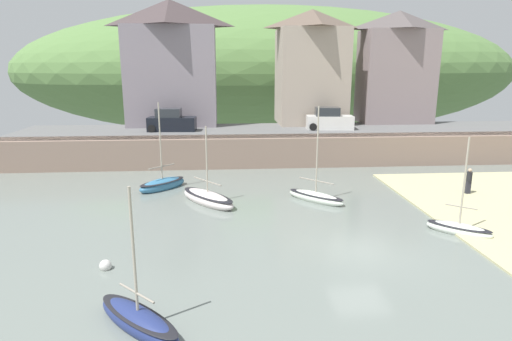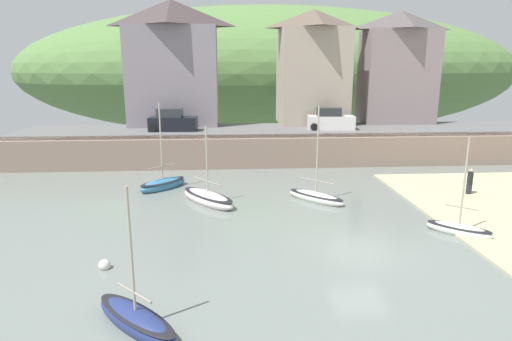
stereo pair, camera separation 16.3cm
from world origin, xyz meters
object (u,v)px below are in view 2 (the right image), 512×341
Objects in this scene: fishing_boat_green at (459,229)px; sailboat_white_hull at (208,198)px; waterfront_building_left at (173,63)px; sailboat_blue_trim at (163,184)px; rowboat_small_beached at (136,319)px; waterfront_building_centre at (313,67)px; person_on_slipway at (470,180)px; parked_car_near_slipway at (172,122)px; parked_car_by_wall at (330,120)px; waterfront_building_right at (398,67)px; motorboat_with_cabin at (316,197)px; mooring_buoy at (104,265)px.

sailboat_white_hull is at bearing -164.88° from fishing_boat_green.
waterfront_building_left is 16.61m from sailboat_blue_trim.
rowboat_small_beached is (-1.72, -12.51, -0.02)m from sailboat_white_hull.
waterfront_building_centre is 6.62× the size of person_on_slipway.
parked_car_by_wall is (13.97, 0.00, 0.00)m from parked_car_near_slipway.
waterfront_building_right is 2.54× the size of parked_car_near_slipway.
motorboat_with_cabin is at bearing 175.85° from fishing_boat_green.
person_on_slipway is at bearing -95.81° from waterfront_building_right.
sailboat_white_hull is at bearing 65.49° from mooring_buoy.
waterfront_building_right reaches higher than motorboat_with_cabin.
rowboat_small_beached reaches higher than person_on_slipway.
fishing_boat_green reaches higher than rowboat_small_beached.
sailboat_white_hull is 6.48m from motorboat_with_cabin.
waterfront_building_centre is at bearing 110.95° from person_on_slipway.
rowboat_small_beached is 1.13× the size of parked_car_near_slipway.
waterfront_building_left is 2.70× the size of parked_car_by_wall.
waterfront_building_left is 27.47m from mooring_buoy.
parked_car_by_wall is at bearing 3.47° from parked_car_near_slipway.
sailboat_blue_trim is at bearing 86.50° from mooring_buoy.
sailboat_blue_trim is at bearing -84.05° from parked_car_near_slipway.
sailboat_blue_trim reaches higher than mooring_buoy.
waterfront_building_centre reaches higher than sailboat_white_hull.
parked_car_by_wall is at bearing -8.56° from sailboat_blue_trim.
waterfront_building_right reaches higher than mooring_buoy.
parked_car_by_wall is 2.62× the size of person_on_slipway.
waterfront_building_left is 15.74m from parked_car_by_wall.
sailboat_white_hull is 12.63m from rowboat_small_beached.
parked_car_near_slipway is at bearing -174.49° from parked_car_by_wall.
sailboat_blue_trim is 10.50m from parked_car_near_slipway.
fishing_boat_green is 1.15× the size of parked_car_by_wall.
motorboat_with_cabin reaches higher than sailboat_white_hull.
rowboat_small_beached is (-8.20, -12.46, 0.01)m from motorboat_with_cabin.
mooring_buoy is at bearing -156.40° from person_on_slipway.
rowboat_small_beached is at bearing -114.20° from fishing_boat_green.
parked_car_by_wall is 26.18m from mooring_buoy.
sailboat_white_hull is at bearing -78.10° from waterfront_building_left.
sailboat_blue_trim is 17.12m from parked_car_by_wall.
person_on_slipway is (19.80, -12.98, -2.22)m from parked_car_near_slipway.
sailboat_blue_trim is (-12.67, -14.58, -7.53)m from waterfront_building_centre.
rowboat_small_beached is (-11.31, -30.42, -7.57)m from waterfront_building_centre.
waterfront_building_right reaches higher than parked_car_by_wall.
waterfront_building_right is at bearing 102.70° from motorboat_with_cabin.
rowboat_small_beached is at bearing -109.64° from parked_car_by_wall.
parked_car_near_slipway is at bearing 138.92° from rowboat_small_beached.
parked_car_by_wall is at bearing 119.09° from motorboat_with_cabin.
rowboat_small_beached is at bearing -82.55° from parked_car_near_slipway.
waterfront_building_centre is 2.26× the size of rowboat_small_beached.
fishing_boat_green is at bearing 70.75° from rowboat_small_beached.
parked_car_near_slipway is (-13.11, -4.50, -4.63)m from waterfront_building_centre.
sailboat_white_hull reaches higher than parked_car_near_slipway.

